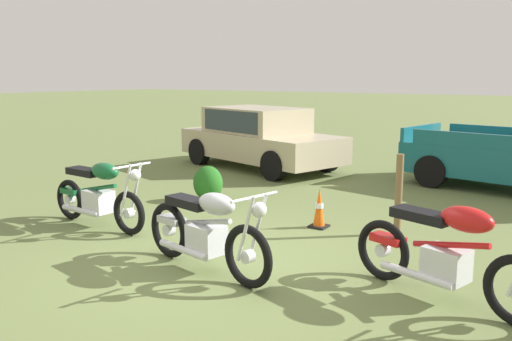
{
  "coord_description": "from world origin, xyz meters",
  "views": [
    {
      "loc": [
        3.67,
        -4.79,
        2.17
      ],
      "look_at": [
        -0.33,
        1.36,
        0.88
      ],
      "focal_mm": 37.71,
      "sensor_mm": 36.0,
      "label": 1
    }
  ],
  "objects_px": {
    "car_beige": "(259,134)",
    "motorcycle_silver": "(206,230)",
    "fence_post_wooden": "(399,195)",
    "traffic_cone": "(319,209)",
    "motorcycle_red": "(447,253)",
    "shrub_low": "(208,183)",
    "motorcycle_green": "(98,194)"
  },
  "relations": [
    {
      "from": "motorcycle_silver",
      "to": "car_beige",
      "type": "bearing_deg",
      "value": 129.65
    },
    {
      "from": "motorcycle_green",
      "to": "motorcycle_silver",
      "type": "xyz_separation_m",
      "value": [
        2.44,
        -0.58,
        -0.01
      ]
    },
    {
      "from": "motorcycle_silver",
      "to": "fence_post_wooden",
      "type": "distance_m",
      "value": 2.89
    },
    {
      "from": "motorcycle_silver",
      "to": "traffic_cone",
      "type": "height_order",
      "value": "motorcycle_silver"
    },
    {
      "from": "motorcycle_green",
      "to": "fence_post_wooden",
      "type": "distance_m",
      "value": 4.26
    },
    {
      "from": "motorcycle_silver",
      "to": "motorcycle_red",
      "type": "distance_m",
      "value": 2.52
    },
    {
      "from": "traffic_cone",
      "to": "fence_post_wooden",
      "type": "bearing_deg",
      "value": 14.02
    },
    {
      "from": "motorcycle_green",
      "to": "car_beige",
      "type": "height_order",
      "value": "car_beige"
    },
    {
      "from": "motorcycle_red",
      "to": "car_beige",
      "type": "relative_size",
      "value": 0.45
    },
    {
      "from": "motorcycle_green",
      "to": "shrub_low",
      "type": "bearing_deg",
      "value": 86.78
    },
    {
      "from": "motorcycle_red",
      "to": "fence_post_wooden",
      "type": "bearing_deg",
      "value": 137.3
    },
    {
      "from": "motorcycle_silver",
      "to": "fence_post_wooden",
      "type": "height_order",
      "value": "fence_post_wooden"
    },
    {
      "from": "motorcycle_silver",
      "to": "fence_post_wooden",
      "type": "relative_size",
      "value": 1.78
    },
    {
      "from": "car_beige",
      "to": "shrub_low",
      "type": "xyz_separation_m",
      "value": [
        1.11,
        -3.38,
        -0.49
      ]
    },
    {
      "from": "motorcycle_green",
      "to": "shrub_low",
      "type": "height_order",
      "value": "motorcycle_green"
    },
    {
      "from": "shrub_low",
      "to": "car_beige",
      "type": "bearing_deg",
      "value": 108.25
    },
    {
      "from": "car_beige",
      "to": "fence_post_wooden",
      "type": "height_order",
      "value": "car_beige"
    },
    {
      "from": "traffic_cone",
      "to": "fence_post_wooden",
      "type": "height_order",
      "value": "fence_post_wooden"
    },
    {
      "from": "traffic_cone",
      "to": "shrub_low",
      "type": "xyz_separation_m",
      "value": [
        -2.41,
        0.48,
        0.04
      ]
    },
    {
      "from": "motorcycle_red",
      "to": "traffic_cone",
      "type": "height_order",
      "value": "motorcycle_red"
    },
    {
      "from": "motorcycle_red",
      "to": "fence_post_wooden",
      "type": "relative_size",
      "value": 1.81
    },
    {
      "from": "motorcycle_silver",
      "to": "car_beige",
      "type": "distance_m",
      "value": 6.98
    },
    {
      "from": "motorcycle_green",
      "to": "motorcycle_red",
      "type": "relative_size",
      "value": 0.98
    },
    {
      "from": "car_beige",
      "to": "fence_post_wooden",
      "type": "distance_m",
      "value": 5.83
    },
    {
      "from": "motorcycle_green",
      "to": "fence_post_wooden",
      "type": "xyz_separation_m",
      "value": [
        3.76,
        1.99,
        0.08
      ]
    },
    {
      "from": "motorcycle_red",
      "to": "traffic_cone",
      "type": "xyz_separation_m",
      "value": [
        -2.19,
        1.68,
        -0.22
      ]
    },
    {
      "from": "motorcycle_green",
      "to": "motorcycle_silver",
      "type": "relative_size",
      "value": 0.99
    },
    {
      "from": "car_beige",
      "to": "motorcycle_silver",
      "type": "bearing_deg",
      "value": -45.23
    },
    {
      "from": "traffic_cone",
      "to": "fence_post_wooden",
      "type": "distance_m",
      "value": 1.14
    },
    {
      "from": "motorcycle_green",
      "to": "motorcycle_red",
      "type": "bearing_deg",
      "value": 4.63
    },
    {
      "from": "traffic_cone",
      "to": "motorcycle_green",
      "type": "bearing_deg",
      "value": -147.42
    },
    {
      "from": "motorcycle_silver",
      "to": "car_beige",
      "type": "relative_size",
      "value": 0.45
    }
  ]
}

